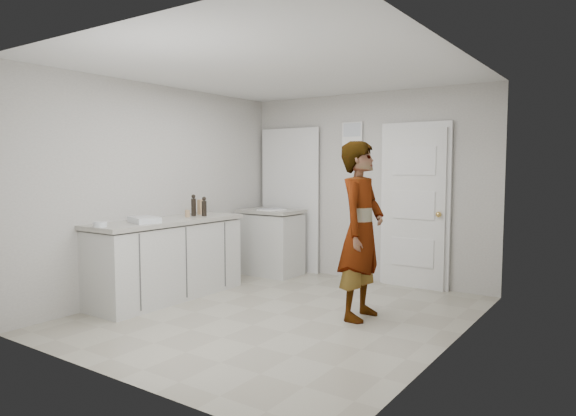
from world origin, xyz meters
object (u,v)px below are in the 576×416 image
Objects in this scene: spice_jar at (187,214)px; person at (361,231)px; cake_mix_box at (201,207)px; oil_cruet_a at (204,207)px; egg_bowl at (100,224)px; baking_dish at (144,220)px; oil_cruet_b at (194,206)px.

person is at bearing 7.08° from spice_jar.
cake_mix_box is 2.15× the size of spice_jar.
oil_cruet_a is 1.41m from egg_bowl.
oil_cruet_a is (-2.09, -0.07, 0.15)m from person.
person is 7.44× the size of oil_cruet_a.
person reaches higher than spice_jar.
baking_dish reaches higher than egg_bowl.
person is at bearing 22.98° from cake_mix_box.
cake_mix_box is 0.25m from oil_cruet_a.
person reaches higher than oil_cruet_b.
spice_jar reaches higher than egg_bowl.
cake_mix_box is 1.55m from egg_bowl.
person is at bearing 33.95° from egg_bowl.
person is at bearing 24.16° from baking_dish.
oil_cruet_a is (0.20, -0.15, 0.02)m from cake_mix_box.
oil_cruet_a is at bearing 87.53° from baking_dish.
person reaches higher than oil_cruet_a.
spice_jar is at bearing -45.83° from cake_mix_box.
cake_mix_box is at bearing 94.13° from egg_bowl.
cake_mix_box is at bearing 143.79° from oil_cruet_a.
oil_cruet_a reaches higher than egg_bowl.
spice_jar is 0.64× the size of egg_bowl.
spice_jar is 0.23m from oil_cruet_a.
cake_mix_box is 0.37m from spice_jar.
spice_jar is at bearing 93.74° from person.
oil_cruet_b is 1.33m from egg_bowl.
oil_cruet_b is at bearing -41.56° from cake_mix_box.
egg_bowl is (-2.18, -1.47, 0.06)m from person.
spice_jar is 0.16m from oil_cruet_b.
egg_bowl is at bearing -90.48° from spice_jar.
oil_cruet_a reaches higher than baking_dish.
cake_mix_box is 0.70× the size of oil_cruet_b.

